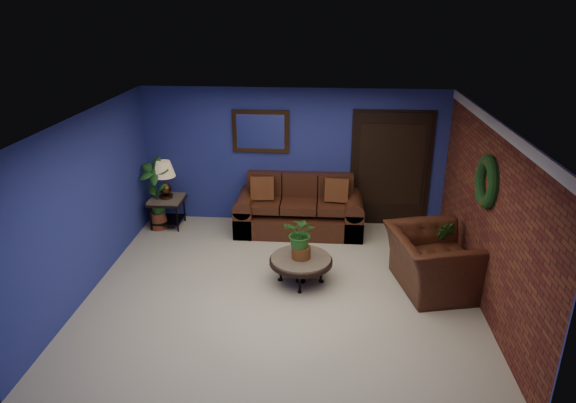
# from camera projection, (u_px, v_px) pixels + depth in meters

# --- Properties ---
(floor) EXTENTS (5.50, 5.50, 0.00)m
(floor) POSITION_uv_depth(u_px,v_px,m) (283.00, 288.00, 7.48)
(floor) COLOR beige
(floor) RESTS_ON ground
(wall_back) EXTENTS (5.50, 0.04, 2.50)m
(wall_back) POSITION_uv_depth(u_px,v_px,m) (294.00, 157.00, 9.34)
(wall_back) COLOR navy
(wall_back) RESTS_ON ground
(wall_left) EXTENTS (0.04, 5.00, 2.50)m
(wall_left) POSITION_uv_depth(u_px,v_px,m) (88.00, 204.00, 7.21)
(wall_left) COLOR navy
(wall_left) RESTS_ON ground
(wall_right_brick) EXTENTS (0.04, 5.00, 2.50)m
(wall_right_brick) POSITION_uv_depth(u_px,v_px,m) (488.00, 215.00, 6.83)
(wall_right_brick) COLOR brown
(wall_right_brick) RESTS_ON ground
(ceiling) EXTENTS (5.50, 5.00, 0.02)m
(ceiling) POSITION_uv_depth(u_px,v_px,m) (282.00, 119.00, 6.56)
(ceiling) COLOR white
(ceiling) RESTS_ON wall_back
(crown_molding) EXTENTS (0.03, 5.00, 0.14)m
(crown_molding) POSITION_uv_depth(u_px,v_px,m) (499.00, 128.00, 6.40)
(crown_molding) COLOR white
(crown_molding) RESTS_ON wall_right_brick
(wall_mirror) EXTENTS (1.02, 0.06, 0.77)m
(wall_mirror) POSITION_uv_depth(u_px,v_px,m) (261.00, 131.00, 9.17)
(wall_mirror) COLOR #452A11
(wall_mirror) RESTS_ON wall_back
(closet_door) EXTENTS (1.44, 0.06, 2.18)m
(closet_door) POSITION_uv_depth(u_px,v_px,m) (390.00, 170.00, 9.27)
(closet_door) COLOR black
(closet_door) RESTS_ON wall_back
(wreath) EXTENTS (0.16, 0.72, 0.72)m
(wreath) POSITION_uv_depth(u_px,v_px,m) (487.00, 182.00, 6.72)
(wreath) COLOR black
(wreath) RESTS_ON wall_right_brick
(sofa) EXTENTS (2.26, 0.97, 1.02)m
(sofa) POSITION_uv_depth(u_px,v_px,m) (299.00, 212.00, 9.29)
(sofa) COLOR #441F13
(sofa) RESTS_ON ground
(coffee_table) EXTENTS (0.93, 0.93, 0.40)m
(coffee_table) POSITION_uv_depth(u_px,v_px,m) (301.00, 261.00, 7.54)
(coffee_table) COLOR #58534D
(coffee_table) RESTS_ON ground
(end_table) EXTENTS (0.61, 0.61, 0.56)m
(end_table) POSITION_uv_depth(u_px,v_px,m) (167.00, 204.00, 9.39)
(end_table) COLOR #58534D
(end_table) RESTS_ON ground
(table_lamp) EXTENTS (0.40, 0.40, 0.67)m
(table_lamp) POSITION_uv_depth(u_px,v_px,m) (164.00, 175.00, 9.18)
(table_lamp) COLOR #452A11
(table_lamp) RESTS_ON end_table
(side_chair) EXTENTS (0.46, 0.46, 0.92)m
(side_chair) POSITION_uv_depth(u_px,v_px,m) (320.00, 202.00, 9.22)
(side_chair) COLOR #5D2F1A
(side_chair) RESTS_ON ground
(armchair) EXTENTS (1.40, 1.53, 0.85)m
(armchair) POSITION_uv_depth(u_px,v_px,m) (433.00, 261.00, 7.36)
(armchair) COLOR #441F13
(armchair) RESTS_ON ground
(coffee_plant) EXTENTS (0.59, 0.55, 0.66)m
(coffee_plant) POSITION_uv_depth(u_px,v_px,m) (301.00, 236.00, 7.38)
(coffee_plant) COLOR brown
(coffee_plant) RESTS_ON coffee_table
(floor_plant) EXTENTS (0.43, 0.36, 0.86)m
(floor_plant) POSITION_uv_depth(u_px,v_px,m) (441.00, 245.00, 7.78)
(floor_plant) COLOR brown
(floor_plant) RESTS_ON ground
(tall_plant) EXTENTS (0.64, 0.51, 1.32)m
(tall_plant) POSITION_uv_depth(u_px,v_px,m) (156.00, 192.00, 9.20)
(tall_plant) COLOR brown
(tall_plant) RESTS_ON ground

